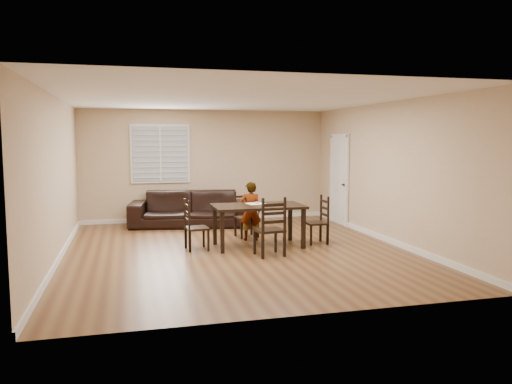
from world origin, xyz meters
TOP-DOWN VIEW (x-y plane):
  - ground at (0.00, 0.00)m, footprint 7.00×7.00m
  - room at (0.04, 0.18)m, footprint 6.04×7.04m
  - dining_table at (0.46, 0.19)m, footprint 1.66×0.94m
  - chair_near at (0.44, 1.23)m, footprint 0.48×0.45m
  - chair_far at (0.48, -0.70)m, footprint 0.51×0.49m
  - chair_left at (-0.79, 0.18)m, footprint 0.42×0.45m
  - chair_right at (1.72, 0.18)m, footprint 0.39×0.41m
  - child at (0.46, 0.79)m, footprint 0.46×0.33m
  - napkin at (0.46, 0.37)m, footprint 0.38×0.38m
  - donut at (0.48, 0.37)m, footprint 0.09×0.09m
  - sofa at (-0.48, 2.73)m, footprint 2.88×1.50m

SIDE VIEW (x-z plane):
  - ground at x=0.00m, z-range 0.00..0.00m
  - sofa at x=-0.48m, z-range 0.00..0.80m
  - chair_right at x=1.72m, z-range -0.04..0.87m
  - chair_left at x=-0.79m, z-range -0.04..0.88m
  - chair_near at x=0.44m, z-range -0.04..0.88m
  - chair_far at x=0.48m, z-range -0.05..0.98m
  - child at x=0.46m, z-range 0.00..1.16m
  - dining_table at x=0.46m, z-range 0.30..1.08m
  - napkin at x=0.46m, z-range 0.78..0.78m
  - donut at x=0.48m, z-range 0.78..0.82m
  - room at x=0.04m, z-range 0.45..3.17m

